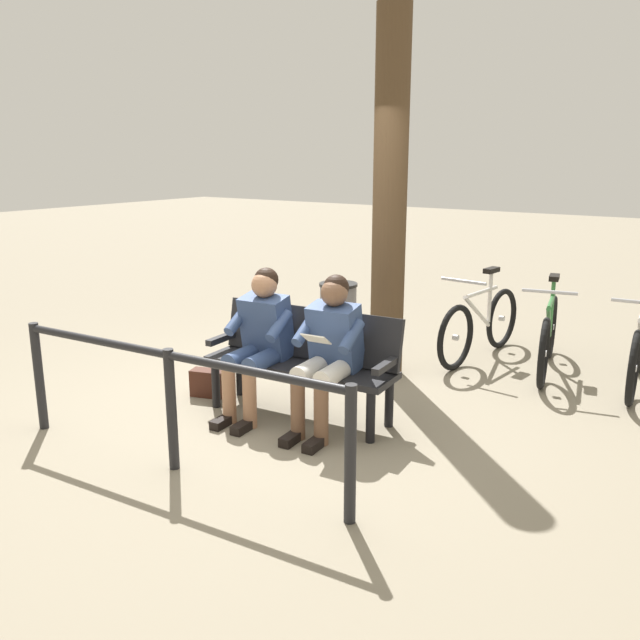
{
  "coord_description": "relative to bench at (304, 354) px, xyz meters",
  "views": [
    {
      "loc": [
        -3.23,
        4.05,
        2.1
      ],
      "look_at": [
        -0.23,
        -0.36,
        0.75
      ],
      "focal_mm": 37.29,
      "sensor_mm": 36.0,
      "label": 1
    }
  ],
  "objects": [
    {
      "name": "ground_plane",
      "position": [
        0.23,
        0.14,
        -0.51
      ],
      "size": [
        40.0,
        40.0,
        0.0
      ],
      "primitive_type": "plane",
      "color": "gray"
    },
    {
      "name": "person_reading",
      "position": [
        -0.33,
        0.14,
        0.16
      ],
      "size": [
        0.51,
        0.79,
        1.2
      ],
      "rotation": [
        0.0,
        0.0,
        0.08
      ],
      "color": "#334772",
      "rests_on": "ground"
    },
    {
      "name": "bicycle_black",
      "position": [
        -2.15,
        -2.22,
        -0.15
      ],
      "size": [
        0.48,
        1.68,
        0.94
      ],
      "rotation": [
        0.0,
        0.0,
        1.66
      ],
      "color": "black",
      "rests_on": "ground"
    },
    {
      "name": "bicycle_purple",
      "position": [
        -0.63,
        -2.27,
        -0.15
      ],
      "size": [
        0.48,
        1.68,
        0.94
      ],
      "rotation": [
        0.0,
        0.0,
        1.46
      ],
      "color": "black",
      "rests_on": "ground"
    },
    {
      "name": "bench",
      "position": [
        0.0,
        0.0,
        0.0
      ],
      "size": [
        1.63,
        0.61,
        0.87
      ],
      "rotation": [
        0.0,
        0.0,
        0.08
      ],
      "color": "black",
      "rests_on": "ground"
    },
    {
      "name": "tree_trunk",
      "position": [
        -0.06,
        -1.29,
        1.17
      ],
      "size": [
        0.32,
        0.32,
        3.36
      ],
      "primitive_type": "cylinder",
      "color": "#4C3823",
      "rests_on": "ground"
    },
    {
      "name": "handbag",
      "position": [
        0.93,
        0.16,
        -0.39
      ],
      "size": [
        0.33,
        0.22,
        0.24
      ],
      "primitive_type": "cube",
      "rotation": [
        0.0,
        0.0,
        0.3
      ],
      "color": "#3F1E14",
      "rests_on": "ground"
    },
    {
      "name": "person_companion",
      "position": [
        0.31,
        0.19,
        0.16
      ],
      "size": [
        0.51,
        0.79,
        1.2
      ],
      "rotation": [
        0.0,
        0.0,
        0.08
      ],
      "color": "#334772",
      "rests_on": "ground"
    },
    {
      "name": "bicycle_red",
      "position": [
        -1.34,
        -2.22,
        -0.15
      ],
      "size": [
        0.52,
        1.66,
        0.94
      ],
      "rotation": [
        0.0,
        0.0,
        1.78
      ],
      "color": "black",
      "rests_on": "ground"
    },
    {
      "name": "railing_fence",
      "position": [
        0.16,
        1.31,
        0.07
      ],
      "size": [
        2.77,
        0.26,
        0.85
      ],
      "rotation": [
        0.0,
        0.0,
        0.07
      ],
      "color": "black",
      "rests_on": "ground"
    },
    {
      "name": "litter_bin",
      "position": [
        0.61,
        -1.46,
        -0.11
      ],
      "size": [
        0.4,
        0.4,
        0.79
      ],
      "color": "slate",
      "rests_on": "ground"
    }
  ]
}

